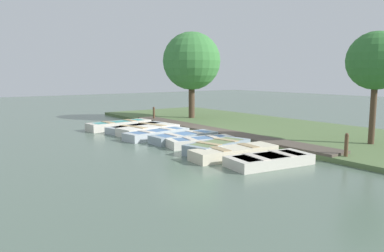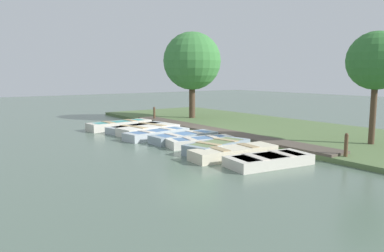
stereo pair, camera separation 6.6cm
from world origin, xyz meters
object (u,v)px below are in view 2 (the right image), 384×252
Objects in this scene: rowboat_5 at (201,142)px; rowboat_8 at (269,160)px; rowboat_7 at (234,152)px; mooring_post_far at (346,147)px; rowboat_2 at (149,130)px; rowboat_0 at (120,125)px; park_tree_left at (376,61)px; rowboat_6 at (217,147)px; mooring_post_near at (154,115)px; park_tree_far_left at (192,61)px; rowboat_4 at (184,137)px; rowboat_1 at (137,128)px; rowboat_3 at (157,134)px.

rowboat_8 is (0.25, 3.98, -0.01)m from rowboat_5.
rowboat_5 is 0.88× the size of rowboat_7.
mooring_post_far reaches higher than rowboat_5.
rowboat_2 is 3.30× the size of mooring_post_far.
rowboat_7 is (0.23, 6.55, -0.01)m from rowboat_2.
park_tree_left reaches higher than rowboat_0.
mooring_post_near reaches higher than rowboat_6.
mooring_post_near is (-2.47, -3.65, 0.29)m from rowboat_2.
mooring_post_far is 0.18× the size of park_tree_far_left.
rowboat_4 is 0.92× the size of rowboat_7.
rowboat_4 reaches higher than rowboat_8.
park_tree_far_left reaches higher than rowboat_1.
rowboat_2 reaches higher than rowboat_5.
rowboat_0 reaches higher than rowboat_1.
rowboat_7 is at bearing 75.15° from mooring_post_near.
rowboat_5 is 1.37m from rowboat_6.
rowboat_6 is 4.58m from mooring_post_far.
park_tree_far_left is at bearing -154.61° from rowboat_2.
park_tree_far_left reaches higher than mooring_post_near.
rowboat_0 is at bearing 8.14° from park_tree_far_left.
mooring_post_far reaches higher than rowboat_0.
rowboat_2 is 8.04m from rowboat_8.
park_tree_left is (-5.69, 1.95, 3.28)m from rowboat_7.
park_tree_far_left is (-4.88, -7.32, 3.61)m from rowboat_5.
mooring_post_near is at bearing -76.18° from park_tree_left.
mooring_post_far reaches higher than rowboat_6.
rowboat_4 is 1.05× the size of rowboat_5.
mooring_post_far is at bearing 90.00° from mooring_post_near.
rowboat_5 is at bearing 92.09° from rowboat_3.
rowboat_5 is (-0.49, 2.76, -0.01)m from rowboat_3.
rowboat_6 is 2.63m from rowboat_8.
rowboat_4 is at bearing 51.18° from park_tree_far_left.
mooring_post_near is (-2.52, -9.06, 0.29)m from rowboat_6.
rowboat_5 is 0.53× the size of park_tree_far_left.
rowboat_7 is at bearing 74.70° from rowboat_1.
mooring_post_far is (-2.70, 2.68, 0.30)m from rowboat_7.
rowboat_0 is 1.10× the size of rowboat_2.
mooring_post_near is (-2.28, -7.71, 0.32)m from rowboat_5.
park_tree_far_left reaches higher than rowboat_3.
rowboat_8 is at bearing 85.89° from rowboat_4.
park_tree_left is (-5.44, 9.73, 3.30)m from rowboat_1.
rowboat_0 reaches higher than rowboat_5.
rowboat_6 reaches higher than rowboat_8.
rowboat_5 reaches higher than rowboat_1.
mooring_post_near is (-2.24, -6.41, 0.31)m from rowboat_4.
rowboat_6 reaches higher than rowboat_5.
rowboat_1 is at bearing -98.06° from rowboat_2.
rowboat_4 is 6.84m from mooring_post_far.
rowboat_5 is at bearing 85.39° from rowboat_2.
rowboat_3 is at bearing -79.25° from rowboat_8.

